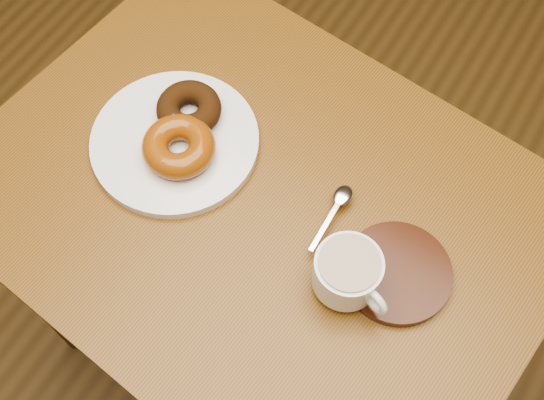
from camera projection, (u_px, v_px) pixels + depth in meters
The scene contains 8 objects.
ground at pixel (99, 390), 1.52m from camera, with size 6.00×6.00×0.00m, color #523A19.
cafe_table at pixel (261, 236), 1.02m from camera, with size 0.84×0.67×0.73m.
donut_plate at pixel (175, 142), 0.95m from camera, with size 0.23×0.23×0.01m, color white.
donut_cinnamon at pixel (189, 109), 0.95m from camera, with size 0.09×0.09×0.03m, color #341C0A.
donut_caramel at pixel (179, 147), 0.92m from camera, with size 0.12×0.12×0.04m.
saucer at pixel (397, 273), 0.86m from camera, with size 0.14×0.14×0.01m, color black.
coffee_cup at pixel (348, 272), 0.82m from camera, with size 0.11×0.08×0.06m.
teaspoon at pixel (339, 201), 0.89m from camera, with size 0.02×0.11×0.01m.
Camera 1 is at (0.50, -0.07, 1.54)m, focal length 45.00 mm.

